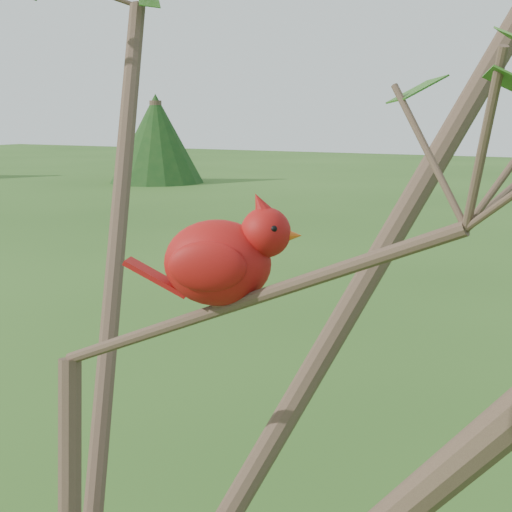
# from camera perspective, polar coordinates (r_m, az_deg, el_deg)

# --- Properties ---
(crabapple_tree) EXTENTS (2.35, 2.05, 2.95)m
(crabapple_tree) POSITION_cam_1_polar(r_m,az_deg,el_deg) (1.05, -15.19, -0.79)
(crabapple_tree) COLOR #3D2A20
(crabapple_tree) RESTS_ON ground
(cardinal) EXTENTS (0.23, 0.15, 0.16)m
(cardinal) POSITION_cam_1_polar(r_m,az_deg,el_deg) (1.01, -2.38, -0.17)
(cardinal) COLOR #A30E10
(cardinal) RESTS_ON ground
(distant_trees) EXTENTS (40.78, 12.85, 3.34)m
(distant_trees) POSITION_cam_1_polar(r_m,az_deg,el_deg) (23.15, 15.46, 8.21)
(distant_trees) COLOR #3D2A20
(distant_trees) RESTS_ON ground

